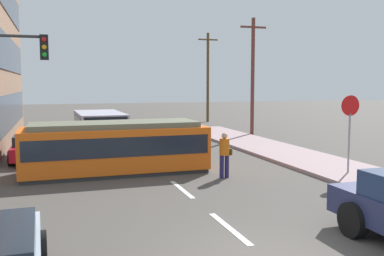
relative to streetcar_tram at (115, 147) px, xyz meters
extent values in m
plane|color=#4D4843|center=(1.69, 0.62, -1.02)|extent=(120.00, 120.00, 0.00)
cube|color=#A18689|center=(8.49, -3.38, -0.95)|extent=(3.20, 36.00, 0.14)
cube|color=silver|center=(1.69, -7.38, -1.02)|extent=(0.16, 2.40, 0.01)
cube|color=silver|center=(1.69, -3.38, -1.02)|extent=(0.16, 2.40, 0.01)
cube|color=silver|center=(1.69, 6.00, -1.02)|extent=(0.16, 2.40, 0.01)
cube|color=silver|center=(1.69, 12.00, -1.02)|extent=(0.16, 2.40, 0.01)
cube|color=#2D3847|center=(-4.51, 11.18, 0.90)|extent=(0.06, 15.22, 1.92)
cube|color=#2D3847|center=(-4.51, 11.18, 4.10)|extent=(0.06, 15.22, 1.92)
cube|color=#2D3847|center=(-4.51, 11.18, 7.30)|extent=(0.06, 15.22, 1.92)
cube|color=orange|center=(0.00, 0.00, -0.06)|extent=(7.00, 2.55, 1.63)
cube|color=#2D2D2D|center=(0.00, 0.00, -0.95)|extent=(6.86, 2.42, 0.15)
cube|color=#656852|center=(0.00, 0.00, 0.86)|extent=(6.30, 2.17, 0.20)
cube|color=#1E232D|center=(0.00, 0.00, 0.14)|extent=(6.72, 2.58, 0.72)
cube|color=#AAA9BB|center=(0.29, 8.69, 0.03)|extent=(2.63, 5.48, 1.50)
cube|color=black|center=(0.36, 6.03, 0.25)|extent=(2.25, 0.18, 0.90)
cube|color=black|center=(0.29, 8.69, 0.30)|extent=(2.65, 4.67, 0.60)
cylinder|color=black|center=(0.33, 6.96, -0.57)|extent=(2.57, 0.96, 0.90)
cylinder|color=black|center=(0.25, 10.43, -0.57)|extent=(2.57, 0.96, 0.90)
cylinder|color=#251F4F|center=(3.57, -2.19, -0.60)|extent=(0.16, 0.16, 0.85)
cylinder|color=#251F4F|center=(3.77, -2.19, -0.60)|extent=(0.16, 0.16, 0.85)
cylinder|color=orange|center=(3.67, -2.19, 0.13)|extent=(0.36, 0.36, 0.60)
sphere|color=tan|center=(3.67, -2.19, 0.54)|extent=(0.22, 0.22, 0.22)
cube|color=#50370C|center=(3.89, -2.14, -0.07)|extent=(0.18, 0.22, 0.24)
cylinder|color=black|center=(4.10, -8.78, -0.62)|extent=(0.29, 0.80, 0.80)
cylinder|color=black|center=(-2.54, -8.13, -0.70)|extent=(0.24, 0.65, 0.64)
cube|color=#AB1223|center=(-3.13, 4.00, -0.51)|extent=(1.76, 4.27, 0.55)
cube|color=black|center=(-3.13, 3.85, -0.03)|extent=(1.61, 2.35, 0.40)
cylinder|color=black|center=(-3.99, 5.28, -0.70)|extent=(0.22, 0.64, 0.64)
cylinder|color=black|center=(-2.25, 5.28, -0.70)|extent=(0.22, 0.64, 0.64)
cylinder|color=black|center=(-4.00, 2.72, -0.70)|extent=(0.22, 0.64, 0.64)
cylinder|color=black|center=(-2.26, 2.72, -0.70)|extent=(0.22, 0.64, 0.64)
cylinder|color=gray|center=(8.20, -3.30, 0.22)|extent=(0.07, 0.07, 2.20)
cylinder|color=red|center=(8.20, -3.30, 1.62)|extent=(0.76, 0.04, 0.76)
cylinder|color=#333333|center=(-3.52, -1.02, 3.99)|extent=(2.10, 0.10, 0.10)
cube|color=black|center=(-2.46, -1.02, 3.64)|extent=(0.28, 0.24, 0.84)
sphere|color=red|center=(-2.46, -1.15, 3.89)|extent=(0.16, 0.16, 0.16)
sphere|color=gold|center=(-2.46, -1.15, 3.64)|extent=(0.16, 0.16, 0.16)
sphere|color=green|center=(-2.46, -1.15, 3.39)|extent=(0.16, 0.16, 0.16)
cylinder|color=brown|center=(10.37, 9.40, 2.84)|extent=(0.24, 0.24, 7.73)
cube|color=brown|center=(10.37, 9.40, 6.11)|extent=(1.80, 0.12, 0.12)
cylinder|color=brown|center=(11.16, 20.25, 2.97)|extent=(0.24, 0.24, 7.99)
cube|color=brown|center=(11.16, 20.25, 6.37)|extent=(1.80, 0.12, 0.12)
camera|label=1|loc=(-2.23, -16.61, 2.41)|focal=40.30mm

